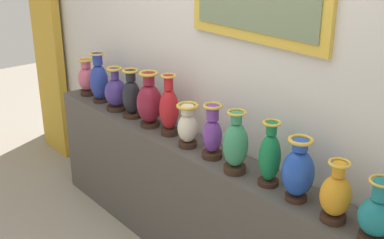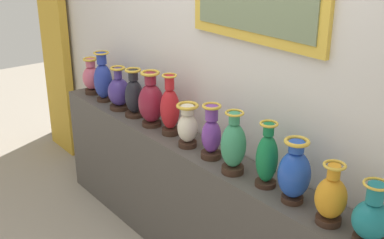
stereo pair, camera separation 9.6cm
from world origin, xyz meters
name	(u,v)px [view 1 (the left image)]	position (x,y,z in m)	size (l,w,h in m)	color
display_shelf	(192,203)	(0.00, 0.00, 0.44)	(3.05, 0.31, 0.89)	#4C4742
back_wall	(218,68)	(0.01, 0.21, 1.38)	(5.63, 0.14, 2.72)	silver
curtain_gold	(49,57)	(-2.33, 0.10, 1.00)	(0.50, 0.08, 2.00)	gold
vase_rose	(87,78)	(-1.35, -0.02, 1.03)	(0.15, 0.15, 0.31)	#382319
vase_cobalt	(99,80)	(-1.13, -0.03, 1.07)	(0.15, 0.15, 0.41)	#382319
vase_indigo	(116,93)	(-0.88, -0.03, 1.03)	(0.17, 0.17, 0.34)	#382319
vase_onyx	(132,96)	(-0.68, -0.01, 1.05)	(0.15, 0.15, 0.37)	#382319
vase_burgundy	(149,102)	(-0.44, -0.02, 1.07)	(0.18, 0.18, 0.40)	#382319
vase_crimson	(169,109)	(-0.23, -0.01, 1.07)	(0.13, 0.13, 0.43)	#382319
vase_ivory	(187,126)	(0.00, -0.04, 1.03)	(0.15, 0.15, 0.29)	#382319
vase_violet	(212,134)	(0.22, -0.02, 1.05)	(0.13, 0.13, 0.35)	#382319
vase_jade	(235,145)	(0.45, -0.05, 1.06)	(0.15, 0.15, 0.38)	#382319
vase_emerald	(270,157)	(0.68, -0.01, 1.06)	(0.12, 0.12, 0.38)	#382319
vase_sapphire	(298,171)	(0.88, -0.03, 1.05)	(0.17, 0.17, 0.35)	#382319
vase_amber	(336,195)	(1.13, -0.04, 1.03)	(0.15, 0.15, 0.32)	#382319
vase_teal	(377,216)	(1.34, -0.04, 1.02)	(0.17, 0.17, 0.31)	#382319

